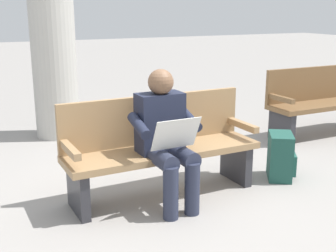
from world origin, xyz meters
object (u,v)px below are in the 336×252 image
object	(u,v)px
backpack	(281,156)
person_seated	(166,135)
bench_far	(326,100)
bench_near	(160,145)

from	to	relation	value
backpack	person_seated	bearing A→B (deg)	1.51
bench_far	bench_near	bearing A→B (deg)	16.49
bench_near	bench_far	world-z (taller)	same
person_seated	bench_near	bearing A→B (deg)	-104.80
bench_far	backpack	bearing A→B (deg)	32.76
bench_far	person_seated	bearing A→B (deg)	20.28
bench_near	bench_far	xyz separation A→B (m)	(-2.89, -0.87, 0.00)
backpack	bench_far	distance (m)	1.98
bench_near	backpack	world-z (taller)	bench_near
person_seated	bench_far	size ratio (longest dim) A/B	0.65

